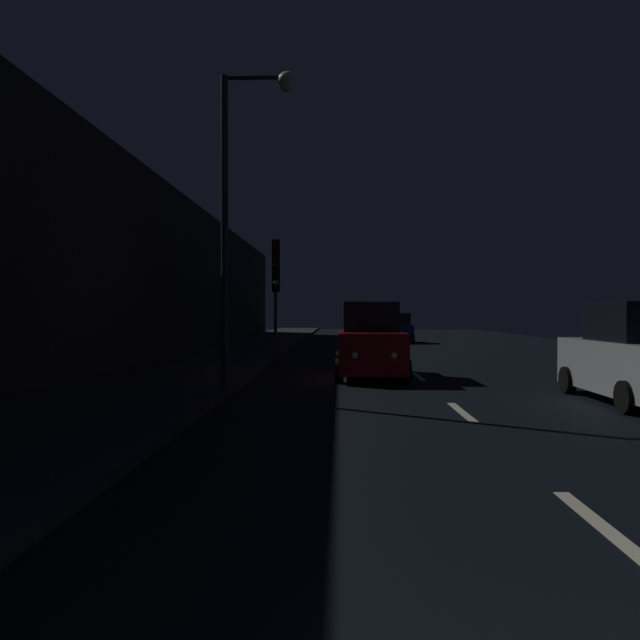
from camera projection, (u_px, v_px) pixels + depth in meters
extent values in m
cube|color=black|center=(392.00, 355.00, 26.57)|extent=(26.32, 84.00, 0.02)
cube|color=#28282B|center=(236.00, 353.00, 26.81)|extent=(4.40, 84.00, 0.15)
cube|color=#2D2B28|center=(155.00, 270.00, 23.36)|extent=(0.80, 63.00, 7.10)
cube|color=beige|center=(609.00, 531.00, 5.09)|extent=(0.16, 2.20, 0.01)
cube|color=beige|center=(462.00, 412.00, 11.22)|extent=(0.16, 2.20, 0.01)
cube|color=beige|center=(418.00, 377.00, 17.46)|extent=(0.16, 2.20, 0.01)
cube|color=beige|center=(390.00, 353.00, 27.53)|extent=(0.16, 2.20, 0.01)
cube|color=beige|center=(392.00, 356.00, 26.13)|extent=(0.16, 2.20, 0.01)
cylinder|color=#38383A|center=(276.00, 328.00, 21.85)|extent=(0.12, 0.12, 2.65)
cube|color=black|center=(276.00, 266.00, 21.82)|extent=(0.36, 0.38, 1.90)
sphere|color=black|center=(276.00, 248.00, 21.64)|extent=(0.22, 0.22, 0.22)
sphere|color=black|center=(276.00, 265.00, 21.65)|extent=(0.22, 0.22, 0.22)
sphere|color=#19D84C|center=(276.00, 283.00, 21.65)|extent=(0.22, 0.22, 0.22)
cylinder|color=#2D2D30|center=(225.00, 237.00, 13.24)|extent=(0.16, 0.16, 7.14)
cylinder|color=#2D2D30|center=(256.00, 77.00, 13.18)|extent=(1.40, 0.10, 0.10)
sphere|color=beige|center=(287.00, 82.00, 13.16)|extent=(0.44, 0.44, 0.44)
cube|color=maroon|center=(370.00, 350.00, 17.36)|extent=(1.82, 4.25, 1.11)
cube|color=black|center=(370.00, 317.00, 17.50)|extent=(1.55, 2.12, 0.85)
cylinder|color=black|center=(406.00, 371.00, 15.85)|extent=(0.22, 0.65, 0.65)
cylinder|color=black|center=(339.00, 371.00, 15.91)|extent=(0.22, 0.65, 0.65)
cylinder|color=black|center=(396.00, 362.00, 18.82)|extent=(0.22, 0.65, 0.65)
cylinder|color=black|center=(339.00, 362.00, 18.88)|extent=(0.22, 0.65, 0.65)
sphere|color=white|center=(394.00, 355.00, 15.26)|extent=(0.18, 0.18, 0.18)
sphere|color=white|center=(355.00, 355.00, 15.29)|extent=(0.18, 0.18, 0.18)
sphere|color=red|center=(382.00, 346.00, 19.42)|extent=(0.18, 0.18, 0.18)
sphere|color=red|center=(351.00, 346.00, 19.45)|extent=(0.18, 0.18, 0.18)
cube|color=#141E51|center=(398.00, 332.00, 37.61)|extent=(1.55, 3.62, 0.95)
cube|color=black|center=(399.00, 319.00, 37.48)|extent=(1.32, 1.81, 0.72)
cylinder|color=black|center=(385.00, 337.00, 38.91)|extent=(0.19, 0.55, 0.55)
cylinder|color=black|center=(408.00, 337.00, 38.86)|extent=(0.19, 0.55, 0.55)
cylinder|color=black|center=(388.00, 339.00, 36.38)|extent=(0.19, 0.55, 0.55)
cylinder|color=black|center=(413.00, 339.00, 36.33)|extent=(0.19, 0.55, 0.55)
sphere|color=slate|center=(389.00, 331.00, 39.40)|extent=(0.16, 0.16, 0.16)
sphere|color=slate|center=(402.00, 331.00, 39.37)|extent=(0.16, 0.16, 0.16)
sphere|color=red|center=(394.00, 333.00, 35.86)|extent=(0.16, 0.16, 0.16)
sphere|color=red|center=(408.00, 333.00, 35.83)|extent=(0.16, 0.16, 0.16)
cube|color=#A5A8AD|center=(636.00, 367.00, 12.41)|extent=(1.75, 4.08, 1.07)
cube|color=black|center=(639.00, 322.00, 12.25)|extent=(1.49, 2.04, 0.82)
cylinder|color=black|center=(568.00, 380.00, 13.87)|extent=(0.21, 0.62, 0.62)
cylinder|color=black|center=(627.00, 397.00, 11.02)|extent=(0.21, 0.62, 0.62)
sphere|color=slate|center=(574.00, 359.00, 14.42)|extent=(0.17, 0.17, 0.17)
sphere|color=slate|center=(615.00, 359.00, 14.39)|extent=(0.17, 0.17, 0.17)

